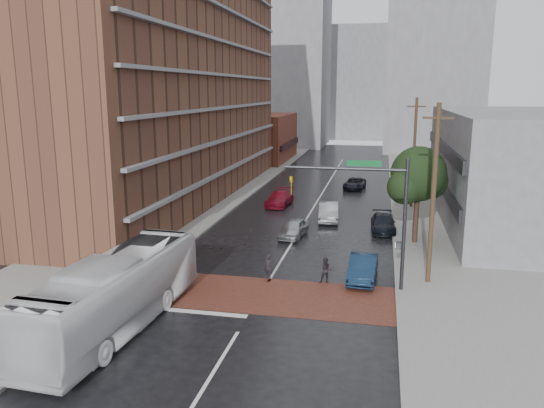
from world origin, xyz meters
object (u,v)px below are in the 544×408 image
Objects in this scene: transit_bus at (116,293)px; car_parked_near at (363,268)px; pedestrian_b at (326,270)px; suv_travel at (355,183)px; car_parked_mid at (383,223)px; pedestrian_a at (268,267)px; car_travel_b at (329,212)px; car_travel_c at (280,198)px; car_parked_far at (383,220)px; car_travel_a at (294,228)px.

transit_bus is 13.79m from car_parked_near.
suv_travel is at bearing 86.08° from pedestrian_b.
car_parked_mid reaches higher than suv_travel.
car_parked_near is at bearing 35.24° from pedestrian_a.
car_travel_b is 13.98m from car_parked_near.
transit_bus is at bearing -124.06° from car_parked_mid.
car_travel_c is 1.22× the size of car_parked_far.
suv_travel is at bearing 96.95° from car_parked_mid.
car_parked_mid is at bearing -87.95° from car_parked_far.
suv_travel is (8.68, 37.19, -1.07)m from transit_bus.
car_parked_mid is (3.11, 12.09, -0.11)m from pedestrian_b.
car_travel_b is 4.72m from car_parked_far.
car_travel_c is 11.89m from suv_travel.
car_parked_near is at bearing -61.47° from car_travel_c.
car_parked_far is at bearing 72.61° from pedestrian_b.
car_travel_a is at bearing 114.87° from pedestrian_a.
transit_bus is at bearing -138.83° from car_parked_near.
transit_bus is at bearing -100.72° from car_travel_a.
car_travel_b is at bearing 162.57° from car_parked_far.
suv_travel is (3.29, 29.55, -0.11)m from pedestrian_a.
pedestrian_b is 12.48m from car_parked_mid.
car_parked_mid is (11.80, 19.73, -1.05)m from transit_bus.
transit_bus is 2.67× the size of car_travel_b.
pedestrian_a is at bearing -167.10° from car_parked_near.
suv_travel is 1.00× the size of car_parked_mid.
transit_bus is 2.76× the size of car_parked_mid.
transit_bus is 11.61m from pedestrian_b.
pedestrian_b is 0.38× the size of car_parked_far.
car_parked_mid is (3.12, -17.46, 0.03)m from suv_travel.
car_travel_c reaches higher than car_parked_far.
pedestrian_b reaches higher than car_travel_a.
pedestrian_a is at bearing -89.55° from suv_travel.
car_parked_far reaches higher than car_parked_mid.
transit_bus is at bearing -117.70° from car_parked_far.
pedestrian_b is 0.35× the size of car_parked_near.
car_parked_far is (3.11, 13.00, -0.08)m from pedestrian_b.
transit_bus reaches higher than car_travel_b.
car_travel_c is at bearing -115.92° from suv_travel.
pedestrian_b reaches higher than pedestrian_a.
car_parked_far is (11.80, 20.64, -1.02)m from transit_bus.
car_parked_near is at bearing -79.14° from suv_travel.
car_parked_far reaches higher than suv_travel.
car_parked_far is (6.46, 3.92, 0.00)m from car_travel_a.
car_travel_b reaches higher than pedestrian_a.
car_travel_a is 0.86× the size of car_travel_b.
suv_travel is at bearing 102.73° from car_parked_far.
pedestrian_b is (3.30, 0.00, 0.03)m from pedestrian_a.
pedestrian_a is at bearing 176.06° from pedestrian_b.
car_travel_c reaches higher than car_parked_mid.
suv_travel is at bearing 87.73° from car_travel_a.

